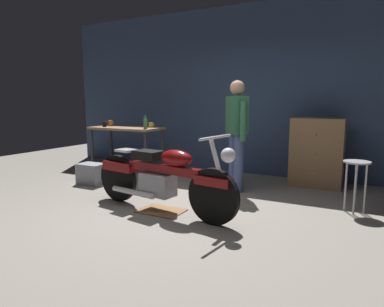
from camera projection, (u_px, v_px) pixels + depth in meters
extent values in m
plane|color=gray|center=(169.00, 214.00, 4.20)|extent=(12.00, 12.00, 0.00)
cube|color=#384C70|center=(246.00, 91.00, 6.41)|extent=(8.00, 0.12, 3.10)
cube|color=#99724C|center=(126.00, 128.00, 6.19)|extent=(1.30, 0.64, 0.04)
cylinder|color=#2D2D33|center=(93.00, 153.00, 6.30)|extent=(0.05, 0.05, 0.86)
cylinder|color=#2D2D33|center=(146.00, 157.00, 5.76)|extent=(0.05, 0.05, 0.86)
cylinder|color=#2D2D33|center=(111.00, 149.00, 6.76)|extent=(0.05, 0.05, 0.86)
cylinder|color=#2D2D33|center=(162.00, 153.00, 6.22)|extent=(0.05, 0.05, 0.86)
cylinder|color=black|center=(213.00, 197.00, 3.79)|extent=(0.64, 0.17, 0.64)
cylinder|color=black|center=(118.00, 178.00, 4.70)|extent=(0.64, 0.17, 0.64)
cube|color=maroon|center=(214.00, 181.00, 3.77)|extent=(0.46, 0.21, 0.10)
cube|color=maroon|center=(120.00, 166.00, 4.65)|extent=(0.54, 0.26, 0.12)
cube|color=gray|center=(158.00, 184.00, 4.27)|extent=(0.47, 0.30, 0.28)
cube|color=maroon|center=(164.00, 169.00, 4.18)|extent=(1.10, 0.27, 0.10)
ellipsoid|color=maroon|center=(176.00, 158.00, 4.04)|extent=(0.47, 0.28, 0.20)
cube|color=black|center=(148.00, 155.00, 4.31)|extent=(0.39, 0.29, 0.10)
cube|color=silver|center=(126.00, 150.00, 4.54)|extent=(0.27, 0.23, 0.03)
cylinder|color=silver|center=(218.00, 168.00, 3.71)|extent=(0.27, 0.09, 0.68)
cylinder|color=silver|center=(215.00, 137.00, 3.68)|extent=(0.12, 0.60, 0.03)
sphere|color=silver|center=(228.00, 155.00, 3.62)|extent=(0.16, 0.16, 0.16)
cylinder|color=silver|center=(133.00, 192.00, 4.36)|extent=(0.70, 0.18, 0.07)
cylinder|color=#4B5F94|center=(238.00, 163.00, 5.16)|extent=(0.15, 0.15, 0.88)
cylinder|color=#4B5F94|center=(233.00, 161.00, 5.35)|extent=(0.15, 0.15, 0.88)
cube|color=#33724C|center=(237.00, 115.00, 5.15)|extent=(0.42, 0.43, 0.56)
cylinder|color=#33724C|center=(243.00, 121.00, 4.93)|extent=(0.09, 0.09, 0.58)
cylinder|color=#33724C|center=(231.00, 119.00, 5.39)|extent=(0.09, 0.09, 0.58)
sphere|color=tan|center=(237.00, 88.00, 5.09)|extent=(0.22, 0.22, 0.22)
cylinder|color=#B2B2B7|center=(357.00, 162.00, 4.18)|extent=(0.32, 0.32, 0.02)
cylinder|color=#B2B2B7|center=(365.00, 189.00, 4.18)|extent=(0.02, 0.02, 0.62)
cylinder|color=#B2B2B7|center=(356.00, 186.00, 4.33)|extent=(0.02, 0.02, 0.62)
cylinder|color=#B2B2B7|center=(346.00, 187.00, 4.28)|extent=(0.02, 0.02, 0.62)
cylinder|color=#B2B2B7|center=(355.00, 190.00, 4.13)|extent=(0.02, 0.02, 0.62)
cube|color=#99724C|center=(317.00, 152.00, 5.50)|extent=(0.80, 0.44, 1.10)
sphere|color=tan|center=(316.00, 135.00, 5.25)|extent=(0.04, 0.04, 0.04)
sphere|color=tan|center=(315.00, 154.00, 5.29)|extent=(0.04, 0.04, 0.04)
sphere|color=tan|center=(314.00, 173.00, 5.34)|extent=(0.04, 0.04, 0.04)
cube|color=olive|center=(161.00, 211.00, 4.29)|extent=(0.56, 0.40, 0.01)
cube|color=gray|center=(92.00, 174.00, 5.71)|extent=(0.44, 0.32, 0.34)
cylinder|color=black|center=(104.00, 124.00, 6.29)|extent=(0.07, 0.07, 0.09)
torus|color=black|center=(106.00, 124.00, 6.27)|extent=(0.05, 0.01, 0.05)
cylinder|color=yellow|center=(151.00, 125.00, 6.12)|extent=(0.08, 0.08, 0.09)
torus|color=yellow|center=(153.00, 125.00, 6.10)|extent=(0.05, 0.01, 0.05)
cylinder|color=orange|center=(110.00, 123.00, 6.49)|extent=(0.08, 0.08, 0.10)
torus|color=orange|center=(112.00, 123.00, 6.47)|extent=(0.06, 0.01, 0.06)
cylinder|color=#4C8C4C|center=(145.00, 123.00, 5.80)|extent=(0.06, 0.06, 0.18)
cylinder|color=#4C8C4C|center=(145.00, 117.00, 5.79)|extent=(0.03, 0.03, 0.05)
cylinder|color=black|center=(145.00, 115.00, 5.78)|extent=(0.03, 0.03, 0.01)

